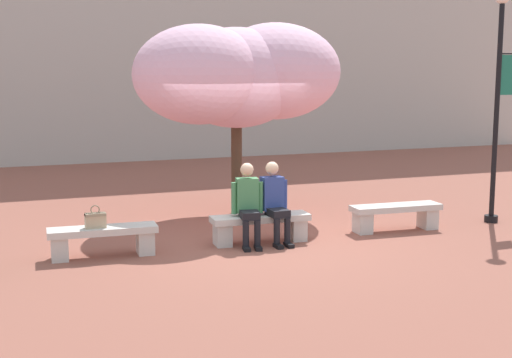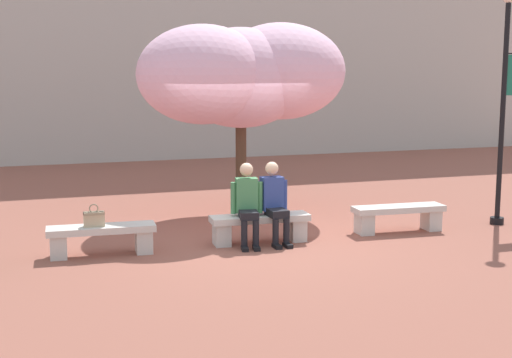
# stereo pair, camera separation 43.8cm
# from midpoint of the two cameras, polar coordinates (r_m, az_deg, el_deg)

# --- Properties ---
(ground_plane) EXTENTS (100.00, 100.00, 0.00)m
(ground_plane) POSITION_cam_midpoint_polar(r_m,az_deg,el_deg) (11.42, -0.75, -5.11)
(ground_plane) COLOR #8E5142
(stone_bench_west_end) EXTENTS (1.60, 0.50, 0.45)m
(stone_bench_west_end) POSITION_cam_midpoint_polar(r_m,az_deg,el_deg) (10.80, -13.29, -4.56)
(stone_bench_west_end) COLOR beige
(stone_bench_west_end) RESTS_ON ground
(stone_bench_near_west) EXTENTS (1.60, 0.50, 0.45)m
(stone_bench_near_west) POSITION_cam_midpoint_polar(r_m,az_deg,el_deg) (11.35, -0.76, -3.66)
(stone_bench_near_west) COLOR beige
(stone_bench_near_west) RESTS_ON ground
(stone_bench_center) EXTENTS (1.60, 0.50, 0.45)m
(stone_bench_center) POSITION_cam_midpoint_polar(r_m,az_deg,el_deg) (12.38, 10.13, -2.74)
(stone_bench_center) COLOR beige
(stone_bench_center) RESTS_ON ground
(person_seated_left) EXTENTS (0.50, 0.72, 1.29)m
(person_seated_left) POSITION_cam_midpoint_polar(r_m,az_deg,el_deg) (11.15, -1.76, -1.79)
(person_seated_left) COLOR black
(person_seated_left) RESTS_ON ground
(person_seated_right) EXTENTS (0.51, 0.69, 1.29)m
(person_seated_right) POSITION_cam_midpoint_polar(r_m,az_deg,el_deg) (11.29, 0.36, -1.64)
(person_seated_right) COLOR black
(person_seated_right) RESTS_ON ground
(handbag) EXTENTS (0.30, 0.15, 0.34)m
(handbag) POSITION_cam_midpoint_polar(r_m,az_deg,el_deg) (10.71, -13.87, -3.14)
(handbag) COLOR tan
(handbag) RESTS_ON stone_bench_west_end
(cherry_tree_main) EXTENTS (3.99, 2.83, 3.61)m
(cherry_tree_main) POSITION_cam_midpoint_polar(r_m,az_deg,el_deg) (13.37, -2.32, 8.33)
(cherry_tree_main) COLOR #473323
(cherry_tree_main) RESTS_ON ground
(lamp_post_with_banner) EXTENTS (0.54, 0.28, 4.13)m
(lamp_post_with_banner) POSITION_cam_midpoint_polar(r_m,az_deg,el_deg) (13.26, 17.93, 7.24)
(lamp_post_with_banner) COLOR black
(lamp_post_with_banner) RESTS_ON ground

